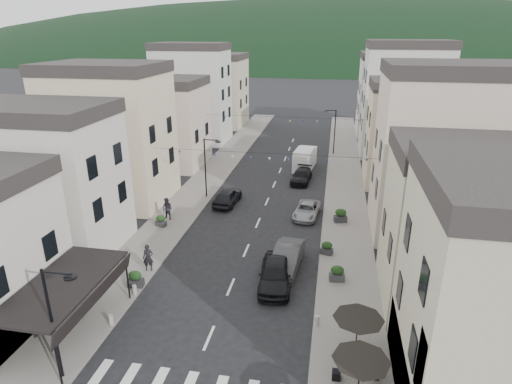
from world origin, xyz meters
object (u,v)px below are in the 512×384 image
Objects in this scene: parked_car_a at (275,274)px; parked_car_b at (287,258)px; parked_car_d at (301,176)px; delivery_van at (305,159)px; pedestrian_a at (148,258)px; parked_car_c at (307,210)px; parked_car_e at (227,196)px; pedestrian_b at (167,209)px.

parked_car_b is at bearing 72.29° from parked_car_a.
parked_car_d is at bearing 96.70° from parked_car_b.
parked_car_b is 0.95× the size of delivery_van.
pedestrian_a reaches higher than parked_car_b.
parked_car_d is at bearing 104.11° from parked_car_c.
parked_car_e is (-6.94, 10.75, -0.04)m from parked_car_b.
parked_car_b reaches higher than parked_car_d.
parked_car_d is 2.38× the size of pedestrian_b.
parked_car_a is at bearing -22.81° from pedestrian_b.
parked_car_a is at bearing 120.71° from parked_car_e.
parked_car_c is at bearing -78.40° from delivery_van.
pedestrian_b is at bearing -114.96° from delivery_van.
parked_car_b is 9.53m from pedestrian_a.
parked_car_b reaches higher than parked_car_c.
parked_car_c is 0.82× the size of delivery_van.
parked_car_b is at bearing -13.46° from pedestrian_b.
parked_car_b is 1.15× the size of parked_car_c.
parked_car_d is at bearing -83.11° from delivery_van.
parked_car_a is 11.47m from parked_car_c.
parked_car_a is 2.28m from parked_car_b.
parked_car_e is 2.38× the size of pedestrian_a.
parked_car_a is at bearing -85.75° from parked_car_d.
delivery_van is 20.32m from pedestrian_b.
parked_car_d is at bearing 64.44° from pedestrian_b.
parked_car_e is at bearing 174.86° from parked_car_c.
delivery_van reaches higher than parked_car_c.
parked_car_e is (-6.43, -7.65, 0.11)m from parked_car_d.
parked_car_d is 16.26m from pedestrian_b.
parked_car_a is 2.55× the size of pedestrian_b.
parked_car_e is at bearing 63.24° from pedestrian_b.
parked_car_e is 14.21m from delivery_van.
delivery_van is (-1.29, 14.25, 0.60)m from parked_car_c.
parked_car_b is (0.51, 2.22, -0.02)m from parked_car_a.
pedestrian_b is at bearing 52.33° from parked_car_e.
pedestrian_a reaches higher than parked_car_a.
pedestrian_a is at bearing -102.39° from delivery_van.
pedestrian_a is at bearing -62.09° from pedestrian_b.
delivery_van is (6.39, 12.69, 0.42)m from parked_car_e.
parked_car_e is at bearing -110.29° from delivery_van.
pedestrian_a is (-9.28, -2.16, 0.26)m from parked_car_b.
parked_car_a is 20.62m from parked_car_d.
parked_car_c is 15.14m from pedestrian_a.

